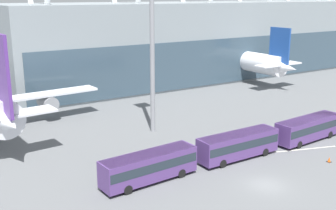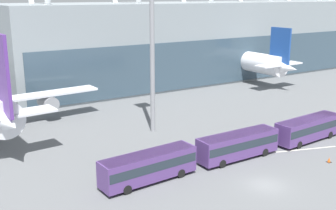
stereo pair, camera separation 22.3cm
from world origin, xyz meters
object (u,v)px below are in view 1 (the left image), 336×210
shuttle_bus_0 (149,165)px  floodlight_mast (152,4)px  shuttle_bus_1 (238,144)px  traffic_cone_0 (329,160)px  airliner_at_gate_far (228,58)px  shuttle_bus_2 (308,127)px

shuttle_bus_0 → floodlight_mast: (9.20, 14.98, 16.61)m
shuttle_bus_1 → floodlight_mast: 22.67m
traffic_cone_0 → shuttle_bus_1: bearing=141.6°
airliner_at_gate_far → floodlight_mast: 47.41m
shuttle_bus_0 → floodlight_mast: floodlight_mast is taller
shuttle_bus_1 → shuttle_bus_2: same height
shuttle_bus_1 → traffic_cone_0: size_ratio=17.94×
floodlight_mast → traffic_cone_0: bearing=-60.9°
floodlight_mast → shuttle_bus_1: bearing=-76.9°
floodlight_mast → shuttle_bus_2: bearing=-43.2°
airliner_at_gate_far → floodlight_mast: (-36.84, -26.55, 13.63)m
shuttle_bus_0 → shuttle_bus_2: (25.40, -0.22, 0.00)m
airliner_at_gate_far → shuttle_bus_2: bearing=152.0°
shuttle_bus_1 → airliner_at_gate_far: bearing=50.9°
floodlight_mast → traffic_cone_0: floodlight_mast is taller
airliner_at_gate_far → shuttle_bus_2: 46.67m
shuttle_bus_0 → airliner_at_gate_far: bearing=38.3°
airliner_at_gate_far → shuttle_bus_0: airliner_at_gate_far is taller
shuttle_bus_2 → floodlight_mast: (-16.20, 15.20, 16.61)m
shuttle_bus_0 → shuttle_bus_1: same height
shuttle_bus_0 → floodlight_mast: 24.18m
shuttle_bus_0 → traffic_cone_0: shuttle_bus_0 is taller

